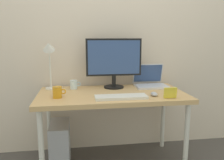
{
  "coord_description": "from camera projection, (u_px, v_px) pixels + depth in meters",
  "views": [
    {
      "loc": [
        -0.31,
        -2.1,
        1.23
      ],
      "look_at": [
        0.0,
        0.0,
        0.83
      ],
      "focal_mm": 37.92,
      "sensor_mm": 36.0,
      "label": 1
    }
  ],
  "objects": [
    {
      "name": "back_wall",
      "position": [
        106.0,
        29.0,
        2.46
      ],
      "size": [
        4.4,
        0.04,
        2.6
      ],
      "primitive_type": "cube",
      "color": "beige",
      "rests_on": "ground_plane"
    },
    {
      "name": "desk",
      "position": [
        112.0,
        99.0,
        2.19
      ],
      "size": [
        1.34,
        0.69,
        0.71
      ],
      "color": "tan",
      "rests_on": "ground_plane"
    },
    {
      "name": "monitor",
      "position": [
        114.0,
        60.0,
        2.34
      ],
      "size": [
        0.55,
        0.2,
        0.49
      ],
      "color": "black",
      "rests_on": "desk"
    },
    {
      "name": "laptop",
      "position": [
        150.0,
        81.0,
        2.46
      ],
      "size": [
        0.32,
        0.27,
        0.23
      ],
      "color": "silver",
      "rests_on": "desk"
    },
    {
      "name": "desk_lamp",
      "position": [
        49.0,
        54.0,
        2.24
      ],
      "size": [
        0.11,
        0.16,
        0.48
      ],
      "color": "silver",
      "rests_on": "desk"
    },
    {
      "name": "keyboard",
      "position": [
        121.0,
        97.0,
        1.98
      ],
      "size": [
        0.44,
        0.14,
        0.02
      ],
      "primitive_type": "cube",
      "color": "silver",
      "rests_on": "desk"
    },
    {
      "name": "mouse",
      "position": [
        154.0,
        94.0,
        2.06
      ],
      "size": [
        0.06,
        0.09,
        0.03
      ],
      "primitive_type": "ellipsoid",
      "color": "#B2B2B7",
      "rests_on": "desk"
    },
    {
      "name": "coffee_mug",
      "position": [
        57.0,
        92.0,
        1.99
      ],
      "size": [
        0.11,
        0.08,
        0.1
      ],
      "color": "orange",
      "rests_on": "desk"
    },
    {
      "name": "glass_cup",
      "position": [
        74.0,
        85.0,
        2.33
      ],
      "size": [
        0.11,
        0.07,
        0.09
      ],
      "color": "silver",
      "rests_on": "desk"
    },
    {
      "name": "photo_frame",
      "position": [
        170.0,
        93.0,
        1.98
      ],
      "size": [
        0.11,
        0.03,
        0.09
      ],
      "primitive_type": "cube",
      "rotation": [
        0.11,
        0.0,
        0.0
      ],
      "color": "yellow",
      "rests_on": "desk"
    },
    {
      "name": "computer_tower",
      "position": [
        60.0,
        144.0,
        2.25
      ],
      "size": [
        0.18,
        0.36,
        0.42
      ],
      "primitive_type": "cube",
      "color": "#B2B2B7",
      "rests_on": "ground_plane"
    }
  ]
}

